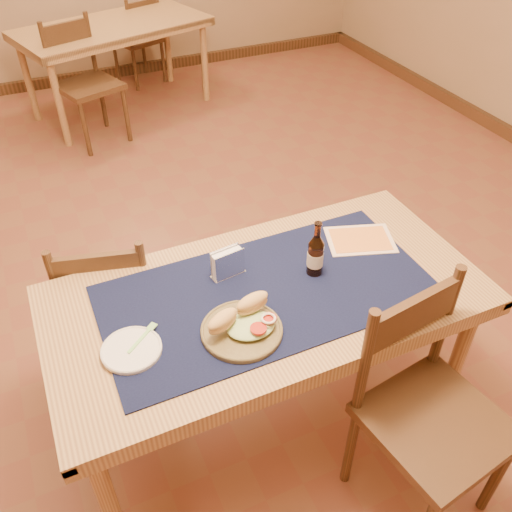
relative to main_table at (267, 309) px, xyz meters
name	(u,v)px	position (x,y,z in m)	size (l,w,h in m)	color
room	(183,45)	(0.00, 0.80, 0.73)	(6.04, 7.04, 2.84)	brown
main_table	(267,309)	(0.00, 0.00, 0.00)	(1.60, 0.80, 0.75)	tan
placemat	(267,292)	(0.00, 0.00, 0.09)	(1.20, 0.60, 0.01)	#0E1433
baseboard	(204,294)	(0.00, 0.80, -0.62)	(6.00, 7.00, 0.10)	#4D2F1B
back_table	(113,34)	(0.21, 3.45, 0.00)	(1.70, 1.17, 0.75)	tan
chair_main_far	(112,301)	(-0.50, 0.52, -0.22)	(0.48, 0.48, 0.86)	#4D2F1B
chair_main_near	(428,410)	(0.37, -0.53, -0.17)	(0.50, 0.50, 0.96)	#4D2F1B
chair_back_near	(85,81)	(-0.15, 3.00, -0.18)	(0.55, 0.55, 0.93)	#4D2F1B
chair_back_far	(139,38)	(0.53, 4.00, -0.24)	(0.49, 0.49, 0.83)	#4D2F1B
sandwich_plate	(243,325)	(-0.16, -0.14, 0.12)	(0.28, 0.28, 0.11)	brown
side_plate	(131,349)	(-0.52, -0.07, 0.10)	(0.20, 0.20, 0.02)	white
fork	(144,335)	(-0.47, -0.04, 0.10)	(0.12, 0.10, 0.00)	#8DDF7A
beer_bottle	(315,255)	(0.21, 0.03, 0.17)	(0.06, 0.06, 0.23)	#421E0B
napkin_holder	(228,264)	(-0.09, 0.15, 0.14)	(0.14, 0.06, 0.12)	silver
menu_card	(360,240)	(0.48, 0.12, 0.09)	(0.32, 0.27, 0.01)	beige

